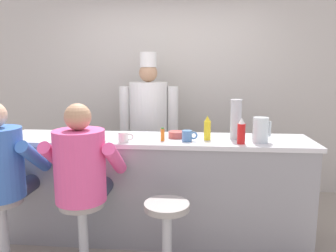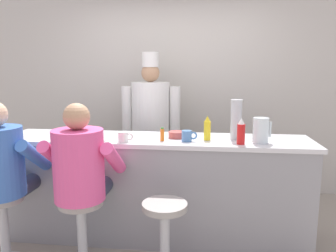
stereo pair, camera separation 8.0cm
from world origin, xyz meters
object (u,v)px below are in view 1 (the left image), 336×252
Objects in this scene: cereal_bowl at (177,135)px; coffee_mug_white at (124,137)px; breakfast_plate at (94,140)px; coffee_mug_blue at (188,136)px; empty_stool_round at (167,227)px; water_pitcher_clear at (261,130)px; cook_in_whites_near at (149,121)px; mustard_bottle_yellow at (207,129)px; ketchup_bottle_red at (241,132)px; hot_sauce_bottle_orange at (163,135)px; diner_seated_pink at (82,170)px; diner_seated_blue at (0,168)px; cup_stack_steel at (236,119)px.

cereal_bowl is 1.13× the size of coffee_mug_white.
breakfast_plate is 1.66× the size of coffee_mug_blue.
coffee_mug_white reaches higher than empty_stool_round.
water_pitcher_clear is at bearing 3.38° from breakfast_plate.
water_pitcher_clear is 0.12× the size of cook_in_whites_near.
empty_stool_round is 0.33× the size of cook_in_whites_near.
coffee_mug_blue is 0.82m from empty_stool_round.
mustard_bottle_yellow is 1.03m from breakfast_plate.
empty_stool_round is (-0.61, -0.44, -0.69)m from ketchup_bottle_red.
water_pitcher_clear reaches higher than breakfast_plate.
ketchup_bottle_red reaches higher than coffee_mug_blue.
hot_sauce_bottle_orange is at bearing 99.76° from empty_stool_round.
diner_seated_pink is (-0.82, -0.47, -0.20)m from coffee_mug_blue.
ketchup_bottle_red is 1.89× the size of hot_sauce_bottle_orange.
diner_seated_pink reaches higher than cereal_bowl.
diner_seated_pink reaches higher than coffee_mug_white.
coffee_mug_white is (0.28, -0.02, 0.03)m from breakfast_plate.
breakfast_plate is 0.42m from diner_seated_pink.
diner_seated_pink is (-1.28, -0.41, -0.26)m from ketchup_bottle_red.
water_pitcher_clear is 0.16× the size of diner_seated_blue.
diner_seated_blue is (-1.67, -0.54, -0.25)m from mustard_bottle_yellow.
water_pitcher_clear is at bearing -41.20° from cook_in_whites_near.
diner_seated_blue reaches higher than water_pitcher_clear.
cook_in_whites_near is at bearing 73.13° from breakfast_plate.
mustard_bottle_yellow is at bearing 28.69° from diner_seated_pink.
ketchup_bottle_red reaches higher than cereal_bowl.
mustard_bottle_yellow is at bearing 23.70° from coffee_mug_blue.
mustard_bottle_yellow is at bearing 154.59° from ketchup_bottle_red.
cup_stack_steel is 0.27× the size of diner_seated_pink.
water_pitcher_clear is (0.46, -0.07, 0.01)m from mustard_bottle_yellow.
ketchup_bottle_red is 1.03m from coffee_mug_white.
cereal_bowl is 0.18m from coffee_mug_blue.
breakfast_plate is at bearing -162.91° from cereal_bowl.
water_pitcher_clear is 1.56m from diner_seated_pink.
water_pitcher_clear is at bearing 18.15° from diner_seated_pink.
cereal_bowl is 0.09× the size of cook_in_whites_near.
breakfast_plate is 0.13× the size of cook_in_whites_near.
mustard_bottle_yellow is 0.95m from empty_stool_round.
cup_stack_steel reaches higher than coffee_mug_white.
breakfast_plate is 1.70× the size of coffee_mug_white.
ketchup_bottle_red is 2.02m from diner_seated_blue.
mustard_bottle_yellow is 0.16× the size of diner_seated_blue.
water_pitcher_clear reaches higher than cereal_bowl.
cup_stack_steel is at bearing 12.77° from hot_sauce_bottle_orange.
cook_in_whites_near reaches higher than hot_sauce_bottle_orange.
hot_sauce_bottle_orange is 0.78m from diner_seated_pink.
cook_in_whites_near reaches higher than empty_stool_round.
breakfast_plate is 1.01m from empty_stool_round.
cereal_bowl is at bearing 126.31° from coffee_mug_blue.
breakfast_plate is 1.14m from cook_in_whites_near.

